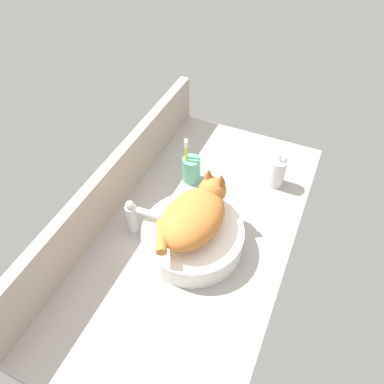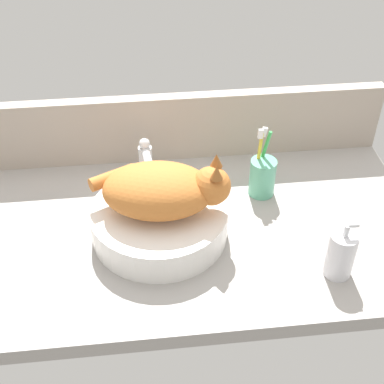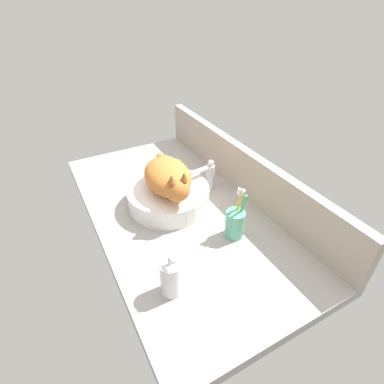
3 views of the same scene
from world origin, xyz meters
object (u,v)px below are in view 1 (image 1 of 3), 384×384
object	(u,v)px
faucet	(135,216)
sink_basin	(193,237)
soap_dispenser	(277,172)
cat	(195,215)
toothbrush_cup	(191,169)

from	to	relation	value
faucet	sink_basin	bearing A→B (deg)	-83.83
soap_dispenser	cat	bearing A→B (deg)	155.51
sink_basin	faucet	distance (cm)	19.77
cat	faucet	bearing A→B (deg)	100.07
cat	faucet	world-z (taller)	cat
sink_basin	faucet	world-z (taller)	faucet
sink_basin	faucet	size ratio (longest dim) A/B	2.35
soap_dispenser	faucet	bearing A→B (deg)	137.91
cat	faucet	distance (cm)	20.71
soap_dispenser	toothbrush_cup	world-z (taller)	toothbrush_cup
sink_basin	toothbrush_cup	size ratio (longest dim) A/B	1.71
sink_basin	soap_dispenser	xyz separation A→B (cm)	(37.86, -16.73, 1.84)
sink_basin	cat	world-z (taller)	cat
cat	toothbrush_cup	world-z (taller)	cat
sink_basin	cat	size ratio (longest dim) A/B	1.00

